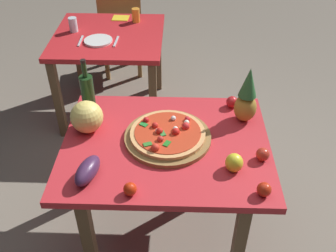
% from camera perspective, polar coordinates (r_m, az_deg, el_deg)
% --- Properties ---
extents(ground_plane, '(10.00, 10.00, 0.00)m').
position_cam_1_polar(ground_plane, '(2.62, -0.26, -14.94)').
color(ground_plane, gray).
extents(display_table, '(1.11, 0.87, 0.75)m').
position_cam_1_polar(display_table, '(2.13, -0.30, -4.44)').
color(display_table, brown).
rests_on(display_table, ground_plane).
extents(background_table, '(0.88, 0.86, 0.75)m').
position_cam_1_polar(background_table, '(3.29, -8.66, 11.44)').
color(background_table, brown).
rests_on(background_table, ground_plane).
extents(dining_chair, '(0.46, 0.46, 0.85)m').
position_cam_1_polar(dining_chair, '(3.94, -7.01, 13.82)').
color(dining_chair, olive).
rests_on(dining_chair, ground_plane).
extents(pizza_board, '(0.47, 0.47, 0.02)m').
position_cam_1_polar(pizza_board, '(2.08, -0.04, -1.66)').
color(pizza_board, olive).
rests_on(pizza_board, display_table).
extents(pizza, '(0.40, 0.40, 0.06)m').
position_cam_1_polar(pizza, '(2.06, -0.05, -1.07)').
color(pizza, '#E0A160').
rests_on(pizza, pizza_board).
extents(wine_bottle, '(0.08, 0.08, 0.35)m').
position_cam_1_polar(wine_bottle, '(2.25, -11.74, 4.67)').
color(wine_bottle, '#1A3718').
rests_on(wine_bottle, display_table).
extents(pineapple_left, '(0.13, 0.13, 0.34)m').
position_cam_1_polar(pineapple_left, '(2.18, 11.53, 4.09)').
color(pineapple_left, '#AF802F').
rests_on(pineapple_left, display_table).
extents(melon, '(0.18, 0.18, 0.18)m').
position_cam_1_polar(melon, '(2.14, -11.90, 1.33)').
color(melon, '#E3CD67').
rests_on(melon, display_table).
extents(bell_pepper, '(0.09, 0.09, 0.10)m').
position_cam_1_polar(bell_pepper, '(1.92, 9.73, -5.36)').
color(bell_pepper, yellow).
rests_on(bell_pepper, display_table).
extents(eggplant, '(0.14, 0.22, 0.09)m').
position_cam_1_polar(eggplant, '(1.89, -11.78, -6.44)').
color(eggplant, '#412245').
rests_on(eggplant, display_table).
extents(tomato_at_corner, '(0.07, 0.07, 0.07)m').
position_cam_1_polar(tomato_at_corner, '(2.00, 13.81, -4.08)').
color(tomato_at_corner, red).
rests_on(tomato_at_corner, display_table).
extents(tomato_by_bottle, '(0.06, 0.06, 0.06)m').
position_cam_1_polar(tomato_by_bottle, '(1.79, -5.63, -9.25)').
color(tomato_by_bottle, red).
rests_on(tomato_by_bottle, display_table).
extents(tomato_beside_pepper, '(0.07, 0.07, 0.07)m').
position_cam_1_polar(tomato_beside_pepper, '(1.83, 14.00, -9.08)').
color(tomato_beside_pepper, red).
rests_on(tomato_beside_pepper, display_table).
extents(tomato_near_board, '(0.07, 0.07, 0.07)m').
position_cam_1_polar(tomato_near_board, '(2.34, 9.42, 3.53)').
color(tomato_near_board, red).
rests_on(tomato_near_board, display_table).
extents(drinking_glass_juice, '(0.07, 0.07, 0.12)m').
position_cam_1_polar(drinking_glass_juice, '(3.42, -4.77, 15.98)').
color(drinking_glass_juice, orange).
rests_on(drinking_glass_juice, background_table).
extents(drinking_glass_water, '(0.07, 0.07, 0.12)m').
position_cam_1_polar(drinking_glass_water, '(3.32, -13.83, 14.33)').
color(drinking_glass_water, silver).
rests_on(drinking_glass_water, background_table).
extents(dinner_plate, '(0.22, 0.22, 0.02)m').
position_cam_1_polar(dinner_plate, '(3.13, -10.26, 12.30)').
color(dinner_plate, white).
rests_on(dinner_plate, background_table).
extents(fork_utensil, '(0.02, 0.18, 0.01)m').
position_cam_1_polar(fork_utensil, '(3.17, -12.79, 12.16)').
color(fork_utensil, silver).
rests_on(fork_utensil, background_table).
extents(knife_utensil, '(0.02, 0.18, 0.01)m').
position_cam_1_polar(knife_utensil, '(3.11, -7.66, 12.28)').
color(knife_utensil, silver).
rests_on(knife_utensil, background_table).
extents(napkin_folded, '(0.15, 0.13, 0.01)m').
position_cam_1_polar(napkin_folded, '(3.53, -7.01, 15.55)').
color(napkin_folded, yellow).
rests_on(napkin_folded, background_table).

